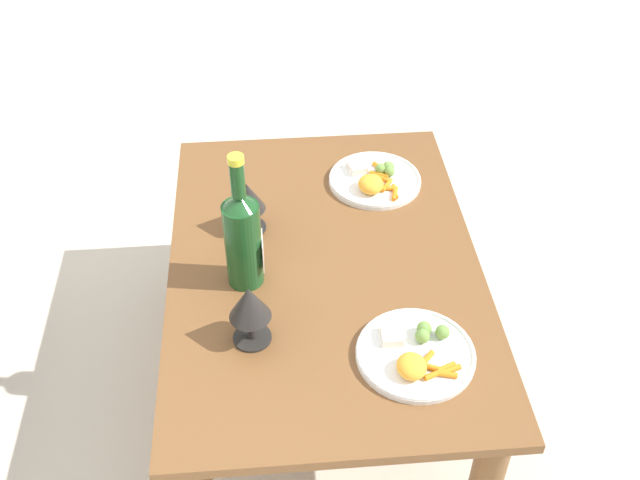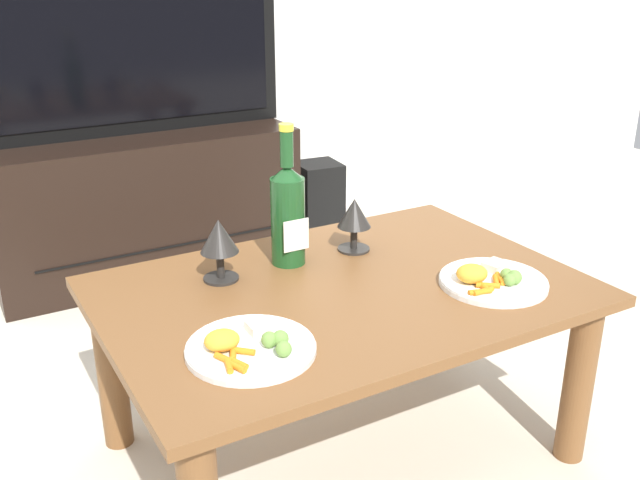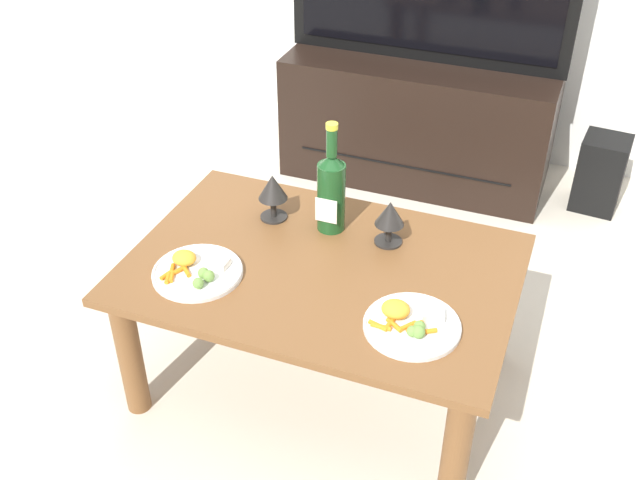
{
  "view_description": "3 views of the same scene",
  "coord_description": "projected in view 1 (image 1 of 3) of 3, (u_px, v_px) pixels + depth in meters",
  "views": [
    {
      "loc": [
        -1.3,
        0.12,
        1.65
      ],
      "look_at": [
        0.0,
        0.01,
        0.51
      ],
      "focal_mm": 42.53,
      "sensor_mm": 36.0,
      "label": 1
    },
    {
      "loc": [
        -0.78,
        -1.25,
        1.14
      ],
      "look_at": [
        -0.01,
        0.08,
        0.53
      ],
      "focal_mm": 40.37,
      "sensor_mm": 36.0,
      "label": 2
    },
    {
      "loc": [
        0.59,
        -1.55,
        1.69
      ],
      "look_at": [
        -0.02,
        0.03,
        0.51
      ],
      "focal_mm": 41.99,
      "sensor_mm": 36.0,
      "label": 3
    }
  ],
  "objects": [
    {
      "name": "dinner_plate_right",
      "position": [
        375.0,
        179.0,
        2.0
      ],
      "size": [
        0.25,
        0.25,
        0.05
      ],
      "color": "white",
      "rests_on": "dining_table"
    },
    {
      "name": "dinner_plate_left",
      "position": [
        416.0,
        353.0,
        1.55
      ],
      "size": [
        0.25,
        0.25,
        0.05
      ],
      "color": "white",
      "rests_on": "dining_table"
    },
    {
      "name": "goblet_left",
      "position": [
        249.0,
        306.0,
        1.54
      ],
      "size": [
        0.09,
        0.09,
        0.15
      ],
      "color": "black",
      "rests_on": "dining_table"
    },
    {
      "name": "goblet_right",
      "position": [
        247.0,
        199.0,
        1.81
      ],
      "size": [
        0.08,
        0.08,
        0.14
      ],
      "color": "black",
      "rests_on": "dining_table"
    },
    {
      "name": "ground_plane",
      "position": [
        324.0,
        381.0,
        2.07
      ],
      "size": [
        6.4,
        6.4,
        0.0
      ],
      "primitive_type": "plane",
      "color": "beige"
    },
    {
      "name": "dining_table",
      "position": [
        324.0,
        286.0,
        1.83
      ],
      "size": [
        1.07,
        0.73,
        0.44
      ],
      "color": "brown",
      "rests_on": "ground_plane"
    },
    {
      "name": "wine_bottle",
      "position": [
        243.0,
        235.0,
        1.65
      ],
      "size": [
        0.08,
        0.08,
        0.34
      ],
      "color": "#19471E",
      "rests_on": "dining_table"
    }
  ]
}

